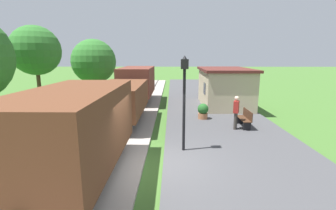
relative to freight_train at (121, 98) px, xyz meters
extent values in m
plane|color=#3D6628|center=(2.40, -5.60, -1.60)|extent=(160.00, 160.00, 0.00)
cube|color=#424244|center=(5.60, -5.60, -1.47)|extent=(6.00, 60.00, 0.25)
cube|color=#9E9389|center=(0.00, -5.60, -1.54)|extent=(3.80, 60.00, 0.12)
cube|color=slate|center=(0.72, -5.60, -1.41)|extent=(0.07, 60.00, 0.14)
cube|color=slate|center=(-0.72, -5.60, -1.41)|extent=(0.07, 60.00, 0.14)
cube|color=brown|center=(0.00, -6.60, 0.28)|extent=(2.50, 5.60, 2.20)
cube|color=black|center=(0.00, -6.60, -0.67)|extent=(2.10, 5.15, 0.50)
cylinder|color=black|center=(0.00, -4.81, -0.92)|extent=(1.56, 0.84, 0.84)
cylinder|color=black|center=(0.00, -8.39, -0.92)|extent=(1.56, 0.84, 0.84)
cylinder|color=black|center=(0.00, -3.65, -0.67)|extent=(0.20, 0.30, 0.20)
cube|color=brown|center=(0.00, 0.00, -0.02)|extent=(2.50, 5.60, 1.60)
cube|color=black|center=(0.00, 0.00, -0.67)|extent=(2.10, 5.15, 0.50)
cylinder|color=black|center=(0.00, 1.79, -0.92)|extent=(1.56, 0.84, 0.84)
cylinder|color=black|center=(0.00, -1.79, -0.92)|extent=(1.56, 0.84, 0.84)
cylinder|color=black|center=(0.00, 2.95, -0.67)|extent=(0.20, 0.30, 0.20)
cylinder|color=black|center=(0.00, -2.95, -0.67)|extent=(0.20, 0.30, 0.20)
cube|color=brown|center=(0.00, 6.60, 0.28)|extent=(2.50, 5.60, 2.20)
cube|color=black|center=(0.00, 6.60, -0.67)|extent=(2.10, 5.15, 0.50)
cylinder|color=black|center=(0.00, 8.39, -0.92)|extent=(1.56, 0.84, 0.84)
cylinder|color=black|center=(0.00, 4.81, -0.92)|extent=(1.56, 0.84, 0.84)
cylinder|color=black|center=(0.00, 9.55, -0.67)|extent=(0.20, 0.30, 0.20)
cylinder|color=black|center=(0.00, 3.65, -0.67)|extent=(0.20, 0.30, 0.20)
cube|color=tan|center=(6.80, 4.42, -0.05)|extent=(3.20, 5.50, 2.60)
cube|color=#51231E|center=(6.80, 4.42, 1.34)|extent=(3.50, 5.80, 0.18)
cube|color=black|center=(5.19, 3.32, 0.08)|extent=(0.03, 0.90, 0.80)
cube|color=#422819|center=(6.68, -1.15, -0.91)|extent=(0.42, 1.50, 0.04)
cube|color=#422819|center=(6.87, -1.15, -0.66)|extent=(0.04, 1.50, 0.45)
cube|color=black|center=(6.68, -1.75, -1.14)|extent=(0.38, 0.06, 0.42)
cube|color=black|center=(6.68, -0.55, -1.14)|extent=(0.38, 0.06, 0.42)
cube|color=#422819|center=(6.68, 8.89, -0.91)|extent=(0.42, 1.50, 0.04)
cube|color=#422819|center=(6.87, 8.89, -0.66)|extent=(0.04, 1.50, 0.45)
cube|color=black|center=(6.68, 8.29, -1.14)|extent=(0.38, 0.06, 0.42)
cube|color=black|center=(6.68, 9.49, -1.14)|extent=(0.38, 0.06, 0.42)
cylinder|color=#38332D|center=(6.11, -1.63, -0.92)|extent=(0.15, 0.15, 0.86)
cylinder|color=#38332D|center=(6.18, -1.48, -0.92)|extent=(0.15, 0.15, 0.86)
cube|color=maroon|center=(6.14, -1.55, -0.19)|extent=(0.37, 0.44, 0.60)
sphere|color=beige|center=(6.14, -1.55, 0.25)|extent=(0.22, 0.22, 0.22)
cylinder|color=#9E6642|center=(4.75, 0.48, -1.18)|extent=(0.56, 0.56, 0.34)
sphere|color=#235B23|center=(4.75, 0.48, -0.75)|extent=(0.64, 0.64, 0.64)
cylinder|color=black|center=(3.37, -4.39, 0.25)|extent=(0.11, 0.11, 3.20)
cube|color=black|center=(3.37, -4.39, 2.03)|extent=(0.28, 0.28, 0.36)
sphere|color=#F2E5BF|center=(3.37, -4.39, 2.03)|extent=(0.20, 0.20, 0.20)
cone|color=black|center=(3.37, -4.39, 2.27)|extent=(0.20, 0.20, 0.16)
cylinder|color=#4C3823|center=(-6.99, 4.22, -0.12)|extent=(0.28, 0.28, 2.96)
sphere|color=#2D6B28|center=(-6.99, 4.22, 2.70)|extent=(3.56, 3.56, 3.56)
cylinder|color=#4C3823|center=(-4.46, 9.37, -0.67)|extent=(0.28, 0.28, 1.85)
sphere|color=#2D6B28|center=(-4.46, 9.37, 1.80)|extent=(4.12, 4.12, 4.12)
camera|label=1|loc=(2.90, -13.38, 2.34)|focal=25.64mm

